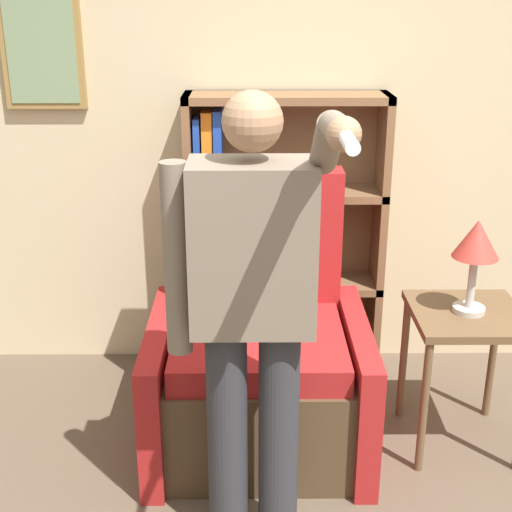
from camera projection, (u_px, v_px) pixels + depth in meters
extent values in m
cube|color=beige|center=(317.00, 115.00, 3.75)|extent=(8.00, 0.06, 2.80)
cube|color=olive|center=(42.00, 52.00, 3.57)|extent=(0.41, 0.04, 0.57)
cube|color=gray|center=(41.00, 52.00, 3.55)|extent=(0.35, 0.01, 0.51)
cube|color=brown|center=(192.00, 240.00, 3.80)|extent=(0.04, 0.28, 1.54)
cube|color=brown|center=(378.00, 239.00, 3.80)|extent=(0.04, 0.28, 1.54)
cube|color=brown|center=(284.00, 232.00, 3.93)|extent=(1.04, 0.01, 1.54)
cube|color=brown|center=(283.00, 363.00, 4.07)|extent=(1.04, 0.28, 0.04)
cube|color=brown|center=(284.00, 284.00, 3.89)|extent=(1.04, 0.28, 0.04)
cube|color=brown|center=(286.00, 193.00, 3.71)|extent=(1.04, 0.28, 0.04)
cube|color=brown|center=(287.00, 98.00, 3.54)|extent=(1.04, 0.28, 0.04)
cube|color=#BC4C56|center=(205.00, 330.00, 3.99)|extent=(0.05, 0.24, 0.39)
cube|color=orange|center=(213.00, 326.00, 3.98)|extent=(0.04, 0.21, 0.44)
cube|color=#337070|center=(221.00, 336.00, 4.00)|extent=(0.03, 0.17, 0.31)
cube|color=#337070|center=(203.00, 256.00, 3.83)|extent=(0.05, 0.23, 0.29)
cube|color=orange|center=(213.00, 243.00, 3.81)|extent=(0.04, 0.20, 0.43)
cube|color=red|center=(224.00, 247.00, 3.81)|extent=(0.05, 0.23, 0.39)
cube|color=#1E47B2|center=(198.00, 154.00, 3.63)|extent=(0.03, 0.18, 0.38)
cube|color=orange|center=(208.00, 151.00, 3.63)|extent=(0.05, 0.16, 0.41)
cube|color=#1E47B2|center=(218.00, 150.00, 3.63)|extent=(0.04, 0.18, 0.42)
cube|color=#4C3823|center=(258.00, 399.00, 3.31)|extent=(0.80, 0.81, 0.48)
cube|color=#A31E1E|center=(259.00, 346.00, 3.17)|extent=(0.76, 0.69, 0.12)
cube|color=#A31E1E|center=(258.00, 270.00, 3.47)|extent=(0.80, 0.16, 1.00)
cube|color=#A31E1E|center=(161.00, 386.00, 3.28)|extent=(0.10, 0.89, 0.62)
cube|color=#A31E1E|center=(355.00, 385.00, 3.29)|extent=(0.10, 0.89, 0.62)
cylinder|color=#2D2D33|center=(227.00, 437.00, 2.65)|extent=(0.15, 0.15, 0.92)
cylinder|color=#2D2D33|center=(279.00, 437.00, 2.66)|extent=(0.15, 0.15, 0.92)
cube|color=#756656|center=(253.00, 248.00, 2.39)|extent=(0.42, 0.24, 0.59)
sphere|color=#997051|center=(252.00, 121.00, 2.24)|extent=(0.20, 0.20, 0.20)
cylinder|color=#756656|center=(177.00, 261.00, 2.40)|extent=(0.09, 0.09, 0.68)
cylinder|color=#756656|center=(327.00, 144.00, 2.15)|extent=(0.09, 0.28, 0.23)
cylinder|color=#756656|center=(338.00, 129.00, 1.89)|extent=(0.08, 0.27, 0.10)
sphere|color=#997051|center=(344.00, 134.00, 1.76)|extent=(0.09, 0.09, 0.09)
cylinder|color=white|center=(349.00, 142.00, 1.67)|extent=(0.04, 0.15, 0.04)
cube|color=brown|center=(468.00, 315.00, 3.18)|extent=(0.49, 0.49, 0.04)
cylinder|color=brown|center=(424.00, 408.00, 3.09)|extent=(0.04, 0.04, 0.64)
cylinder|color=brown|center=(403.00, 358.00, 3.50)|extent=(0.04, 0.04, 0.64)
cylinder|color=brown|center=(492.00, 358.00, 3.50)|extent=(0.04, 0.04, 0.64)
cylinder|color=#B7B2A8|center=(469.00, 309.00, 3.17)|extent=(0.14, 0.14, 0.02)
cylinder|color=#B7B2A8|center=(472.00, 282.00, 3.12)|extent=(0.04, 0.04, 0.24)
cone|color=#B2382D|center=(477.00, 239.00, 3.05)|extent=(0.20, 0.20, 0.17)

